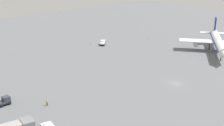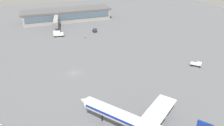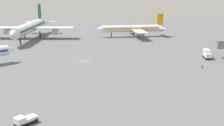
% 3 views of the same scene
% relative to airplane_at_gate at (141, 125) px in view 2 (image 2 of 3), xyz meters
% --- Properties ---
extents(ground, '(288.00, 288.00, 0.00)m').
position_rel_airplane_at_gate_xyz_m(ground, '(9.14, -41.21, -4.43)').
color(ground, slate).
extents(terminal_building, '(60.91, 15.88, 7.95)m').
position_rel_airplane_at_gate_xyz_m(terminal_building, '(-1.67, -119.15, -0.38)').
color(terminal_building, '#9E9993').
rests_on(terminal_building, ground).
extents(airplane_at_gate, '(28.92, 34.16, 12.20)m').
position_rel_airplane_at_gate_xyz_m(airplane_at_gate, '(0.00, 0.00, 0.00)').
color(airplane_at_gate, white).
rests_on(airplane_at_gate, ground).
extents(pushback_tractor, '(4.44, 4.47, 1.90)m').
position_rel_airplane_at_gate_xyz_m(pushback_tractor, '(-41.11, -29.36, -3.46)').
color(pushback_tractor, black).
rests_on(pushback_tractor, ground).
extents(catering_truck, '(5.86, 3.04, 3.30)m').
position_rel_airplane_at_gate_xyz_m(catering_truck, '(8.98, -87.12, -2.74)').
color(catering_truck, black).
rests_on(catering_truck, ground).
extents(baggage_tug, '(2.35, 3.29, 2.30)m').
position_rel_airplane_at_gate_xyz_m(baggage_tug, '(-13.02, -87.89, -3.28)').
color(baggage_tug, black).
rests_on(baggage_tug, ground).
extents(ground_crew_worker, '(0.53, 0.53, 1.67)m').
position_rel_airplane_at_gate_xyz_m(ground_crew_worker, '(-4.92, -79.60, -3.59)').
color(ground_crew_worker, '#1E2338').
rests_on(ground_crew_worker, ground).
extents(jet_bridge, '(6.42, 21.50, 6.74)m').
position_rel_airplane_at_gate_xyz_m(jet_bridge, '(8.04, -101.00, 0.70)').
color(jet_bridge, '#9E9993').
rests_on(jet_bridge, ground).
extents(safety_cone_near_gate, '(0.44, 0.44, 0.60)m').
position_rel_airplane_at_gate_xyz_m(safety_cone_near_gate, '(-46.45, -32.54, -4.13)').
color(safety_cone_near_gate, '#EA590C').
rests_on(safety_cone_near_gate, ground).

